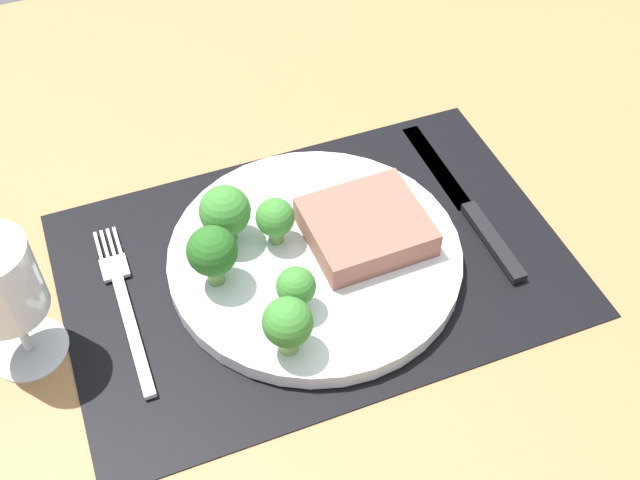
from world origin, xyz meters
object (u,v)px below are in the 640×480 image
at_px(fork, 125,304).
at_px(knife, 470,210).
at_px(steak, 367,229).
at_px(plate, 315,257).
at_px(wine_glass, 0,289).

bearing_deg(fork, knife, 0.08).
relative_size(steak, fork, 0.55).
bearing_deg(fork, steak, -2.79).
xyz_separation_m(steak, fork, (-0.22, 0.02, -0.03)).
bearing_deg(knife, plate, -174.78).
bearing_deg(knife, steak, -172.54).
height_order(steak, knife, steak).
relative_size(fork, wine_glass, 1.48).
bearing_deg(fork, wine_glass, -167.89).
bearing_deg(wine_glass, fork, 10.52).
relative_size(plate, fork, 1.39).
xyz_separation_m(plate, fork, (-0.17, 0.01, -0.01)).
height_order(steak, wine_glass, wine_glass).
xyz_separation_m(steak, knife, (0.11, 0.01, -0.03)).
height_order(plate, wine_glass, wine_glass).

